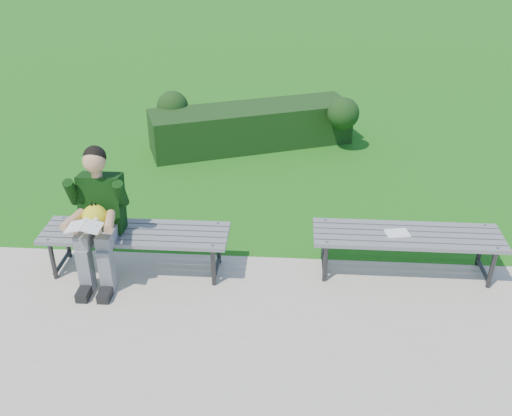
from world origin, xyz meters
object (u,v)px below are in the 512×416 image
at_px(hedge, 252,124).
at_px(bench_right, 407,239).
at_px(bench_left, 135,236).
at_px(paper_sheet, 397,233).
at_px(seated_boy, 98,213).

height_order(hedge, bench_right, hedge).
bearing_deg(bench_right, bench_left, -176.98).
relative_size(hedge, paper_sheet, 12.85).
bearing_deg(bench_right, hedge, 118.31).
relative_size(hedge, bench_right, 1.75).
height_order(bench_left, seated_boy, seated_boy).
bearing_deg(seated_boy, bench_right, 4.55).
relative_size(bench_left, seated_boy, 1.37).
bearing_deg(bench_left, seated_boy, -162.57).
xyz_separation_m(hedge, paper_sheet, (1.64, -3.23, 0.14)).
distance_m(bench_left, bench_right, 2.62).
bearing_deg(bench_left, hedge, 75.34).
height_order(hedge, paper_sheet, hedge).
relative_size(bench_right, paper_sheet, 7.35).
bearing_deg(seated_boy, hedge, 71.16).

